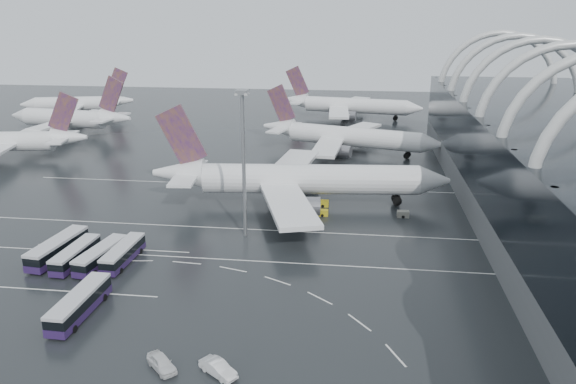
# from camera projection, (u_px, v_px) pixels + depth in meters

# --- Properties ---
(ground) EXTENTS (420.00, 420.00, 0.00)m
(ground) POSITION_uv_depth(u_px,v_px,m) (246.00, 255.00, 96.35)
(ground) COLOR black
(ground) RESTS_ON ground
(lane_marking_near) EXTENTS (120.00, 0.25, 0.01)m
(lane_marking_near) POSITION_uv_depth(u_px,v_px,m) (243.00, 260.00, 94.46)
(lane_marking_near) COLOR white
(lane_marking_near) RESTS_ON ground
(lane_marking_mid) EXTENTS (120.00, 0.25, 0.01)m
(lane_marking_mid) POSITION_uv_depth(u_px,v_px,m) (258.00, 230.00, 107.67)
(lane_marking_mid) COLOR white
(lane_marking_mid) RESTS_ON ground
(lane_marking_far) EXTENTS (120.00, 0.25, 0.01)m
(lane_marking_far) POSITION_uv_depth(u_px,v_px,m) (279.00, 186.00, 134.08)
(lane_marking_far) COLOR white
(lane_marking_far) RESTS_ON ground
(bus_bay_line_south) EXTENTS (28.00, 0.25, 0.01)m
(bus_bay_line_south) POSITION_uv_depth(u_px,v_px,m) (68.00, 291.00, 84.12)
(bus_bay_line_south) COLOR white
(bus_bay_line_south) RESTS_ON ground
(bus_bay_line_north) EXTENTS (28.00, 0.25, 0.01)m
(bus_bay_line_north) POSITION_uv_depth(u_px,v_px,m) (113.00, 248.00, 99.21)
(bus_bay_line_north) COLOR white
(bus_bay_line_north) RESTS_ON ground
(airliner_main) EXTENTS (63.88, 55.80, 21.62)m
(airliner_main) POSITION_uv_depth(u_px,v_px,m) (295.00, 180.00, 120.38)
(airliner_main) COLOR white
(airliner_main) RESTS_ON ground
(airliner_gate_b) EXTENTS (53.84, 47.75, 19.01)m
(airliner_gate_b) POSITION_uv_depth(u_px,v_px,m) (345.00, 137.00, 164.36)
(airliner_gate_b) COLOR white
(airliner_gate_b) RESTS_ON ground
(airliner_gate_c) EXTENTS (54.79, 49.94, 19.54)m
(airliner_gate_c) POSITION_uv_depth(u_px,v_px,m) (348.00, 106.00, 216.37)
(airliner_gate_c) COLOR white
(airliner_gate_c) RESTS_ON ground
(jet_remote_west) EXTENTS (43.17, 34.92, 18.80)m
(jet_remote_west) POSITION_uv_depth(u_px,v_px,m) (13.00, 141.00, 158.01)
(jet_remote_west) COLOR white
(jet_remote_west) RESTS_ON ground
(jet_remote_mid) EXTENTS (46.01, 37.15, 20.01)m
(jet_remote_mid) POSITION_uv_depth(u_px,v_px,m) (72.00, 119.00, 189.40)
(jet_remote_mid) COLOR white
(jet_remote_mid) RESTS_ON ground
(jet_remote_far) EXTENTS (43.03, 34.90, 18.86)m
(jet_remote_far) POSITION_uv_depth(u_px,v_px,m) (80.00, 104.00, 221.16)
(jet_remote_far) COLOR white
(jet_remote_far) RESTS_ON ground
(bus_row_near_a) EXTENTS (4.61, 14.10, 3.41)m
(bus_row_near_a) POSITION_uv_depth(u_px,v_px,m) (58.00, 248.00, 94.69)
(bus_row_near_a) COLOR #251645
(bus_row_near_a) RESTS_ON ground
(bus_row_near_b) EXTENTS (3.35, 12.19, 2.97)m
(bus_row_near_b) POSITION_uv_depth(u_px,v_px,m) (76.00, 255.00, 92.79)
(bus_row_near_b) COLOR #251645
(bus_row_near_b) RESTS_ON ground
(bus_row_near_c) EXTENTS (4.51, 12.60, 3.04)m
(bus_row_near_c) POSITION_uv_depth(u_px,v_px,m) (101.00, 255.00, 92.45)
(bus_row_near_c) COLOR #251645
(bus_row_near_c) RESTS_ON ground
(bus_row_near_d) EXTENTS (3.25, 12.29, 3.00)m
(bus_row_near_d) POSITION_uv_depth(u_px,v_px,m) (123.00, 253.00, 93.19)
(bus_row_near_d) COLOR #251645
(bus_row_near_d) RESTS_ON ground
(bus_row_far_c) EXTENTS (3.49, 13.41, 3.28)m
(bus_row_far_c) POSITION_uv_depth(u_px,v_px,m) (79.00, 303.00, 77.03)
(bus_row_far_c) COLOR #251645
(bus_row_far_c) RESTS_ON ground
(van_curve_b) EXTENTS (4.91, 4.90, 1.68)m
(van_curve_b) POSITION_uv_depth(u_px,v_px,m) (162.00, 363.00, 65.67)
(van_curve_b) COLOR silver
(van_curve_b) RESTS_ON ground
(van_curve_c) EXTENTS (5.19, 4.42, 1.68)m
(van_curve_c) POSITION_uv_depth(u_px,v_px,m) (218.00, 368.00, 64.68)
(van_curve_c) COLOR silver
(van_curve_c) RESTS_ON ground
(floodlight_mast) EXTENTS (2.08, 2.08, 27.08)m
(floodlight_mast) POSITION_uv_depth(u_px,v_px,m) (243.00, 147.00, 99.59)
(floodlight_mast) COLOR gray
(floodlight_mast) RESTS_ON ground
(gse_cart_belly_c) EXTENTS (2.25, 1.33, 1.23)m
(gse_cart_belly_c) POSITION_uv_depth(u_px,v_px,m) (323.00, 213.00, 114.86)
(gse_cart_belly_c) COLOR gold
(gse_cart_belly_c) RESTS_ON ground
(gse_cart_belly_d) EXTENTS (2.42, 1.43, 1.32)m
(gse_cart_belly_d) POSITION_uv_depth(u_px,v_px,m) (403.00, 214.00, 113.99)
(gse_cart_belly_d) COLOR slate
(gse_cart_belly_d) RESTS_ON ground
(gse_cart_belly_e) EXTENTS (2.44, 1.44, 1.33)m
(gse_cart_belly_e) POSITION_uv_depth(u_px,v_px,m) (323.00, 203.00, 120.26)
(gse_cart_belly_e) COLOR gold
(gse_cart_belly_e) RESTS_ON ground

